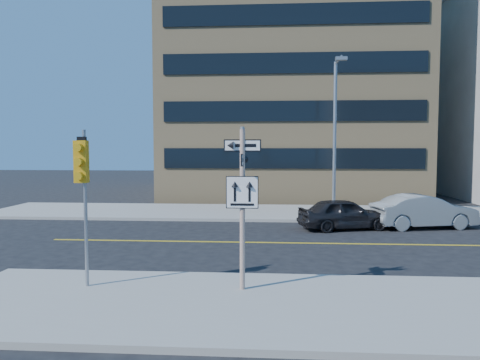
# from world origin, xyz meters

# --- Properties ---
(ground) EXTENTS (120.00, 120.00, 0.00)m
(ground) POSITION_xyz_m (0.00, 0.00, 0.00)
(ground) COLOR black
(ground) RESTS_ON ground
(sign_pole) EXTENTS (0.92, 0.92, 4.06)m
(sign_pole) POSITION_xyz_m (0.00, -2.51, 2.44)
(sign_pole) COLOR silver
(sign_pole) RESTS_ON near_sidewalk
(traffic_signal) EXTENTS (0.32, 0.45, 4.00)m
(traffic_signal) POSITION_xyz_m (-4.00, -2.66, 3.03)
(traffic_signal) COLOR gray
(traffic_signal) RESTS_ON near_sidewalk
(parked_car_a) EXTENTS (2.69, 4.44, 1.41)m
(parked_car_a) POSITION_xyz_m (3.99, 7.24, 0.71)
(parked_car_a) COLOR black
(parked_car_a) RESTS_ON ground
(parked_car_b) EXTENTS (2.57, 4.93, 1.55)m
(parked_car_b) POSITION_xyz_m (7.68, 7.83, 0.77)
(parked_car_b) COLOR gray
(parked_car_b) RESTS_ON ground
(streetlight_a) EXTENTS (0.55, 2.25, 8.00)m
(streetlight_a) POSITION_xyz_m (4.00, 10.76, 4.76)
(streetlight_a) COLOR gray
(streetlight_a) RESTS_ON far_sidewalk
(building_brick) EXTENTS (18.00, 18.00, 18.00)m
(building_brick) POSITION_xyz_m (2.00, 25.00, 9.00)
(building_brick) COLOR tan
(building_brick) RESTS_ON ground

